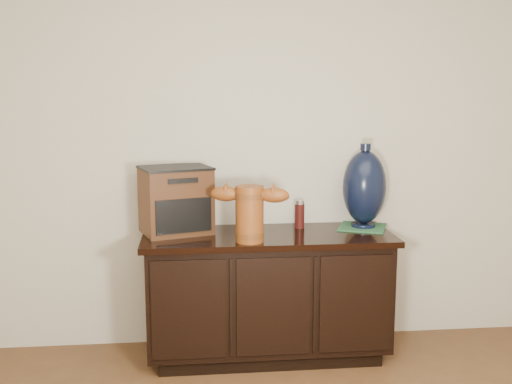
{
  "coord_description": "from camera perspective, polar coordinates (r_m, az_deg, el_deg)",
  "views": [
    {
      "loc": [
        -0.42,
        -1.16,
        1.57
      ],
      "look_at": [
        -0.08,
        2.18,
        1.01
      ],
      "focal_mm": 42.0,
      "sensor_mm": 36.0,
      "label": 1
    }
  ],
  "objects": [
    {
      "name": "green_mat",
      "position": [
        3.72,
        10.09,
        -3.31
      ],
      "size": [
        0.35,
        0.35,
        0.01
      ],
      "primitive_type": "cube",
      "rotation": [
        0.0,
        0.0,
        -0.39
      ],
      "color": "#295B36",
      "rests_on": "sideboard"
    },
    {
      "name": "terracotta_vessel",
      "position": [
        3.29,
        -0.62,
        -1.77
      ],
      "size": [
        0.44,
        0.2,
        0.31
      ],
      "rotation": [
        0.0,
        0.0,
        -0.27
      ],
      "color": "brown",
      "rests_on": "sideboard"
    },
    {
      "name": "tv_radio",
      "position": [
        3.53,
        -7.64,
        -0.76
      ],
      "size": [
        0.47,
        0.42,
        0.39
      ],
      "rotation": [
        0.0,
        0.0,
        0.32
      ],
      "color": "#432310",
      "rests_on": "sideboard"
    },
    {
      "name": "lamp_base",
      "position": [
        3.68,
        10.28,
        0.42
      ],
      "size": [
        0.34,
        0.34,
        0.51
      ],
      "rotation": [
        0.0,
        0.0,
        -0.39
      ],
      "color": "black",
      "rests_on": "green_mat"
    },
    {
      "name": "room",
      "position": [
        1.27,
        13.77,
        -3.26
      ],
      "size": [
        5.0,
        5.0,
        5.0
      ],
      "color": "#54361D",
      "rests_on": "ground"
    },
    {
      "name": "spray_can",
      "position": [
        3.66,
        4.18,
        -2.12
      ],
      "size": [
        0.06,
        0.06,
        0.17
      ],
      "color": "#51100E",
      "rests_on": "sideboard"
    },
    {
      "name": "sideboard",
      "position": [
        3.62,
        1.14,
        -9.69
      ],
      "size": [
        1.46,
        0.56,
        0.75
      ],
      "color": "black",
      "rests_on": "ground"
    }
  ]
}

